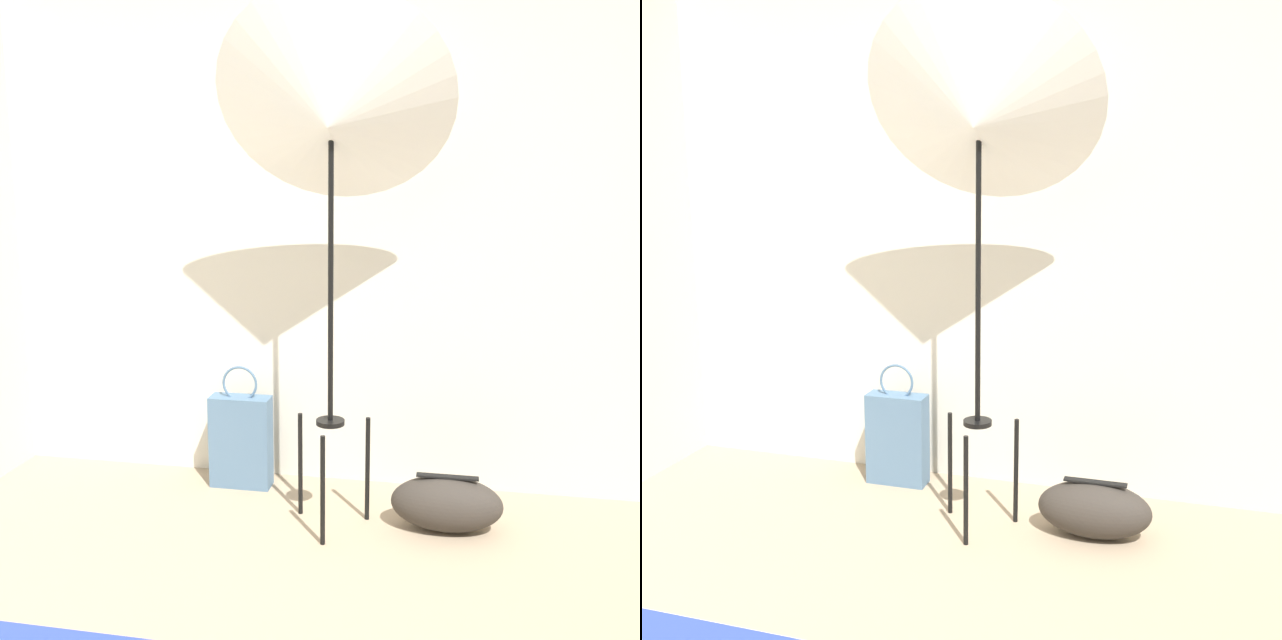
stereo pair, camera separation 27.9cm
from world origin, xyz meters
TOP-DOWN VIEW (x-y plane):
  - wall_back at (0.00, 2.21)m, footprint 8.00×0.05m
  - photo_umbrella at (0.12, 1.69)m, footprint 0.96×0.72m
  - tote_bag at (-0.37, 2.02)m, footprint 0.29×0.11m
  - duffel_bag at (0.61, 1.74)m, footprint 0.47×0.23m

SIDE VIEW (x-z plane):
  - duffel_bag at x=0.61m, z-range 0.00..0.24m
  - tote_bag at x=-0.37m, z-range -0.07..0.52m
  - wall_back at x=0.00m, z-range 0.00..2.60m
  - photo_umbrella at x=0.12m, z-range 0.62..2.76m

